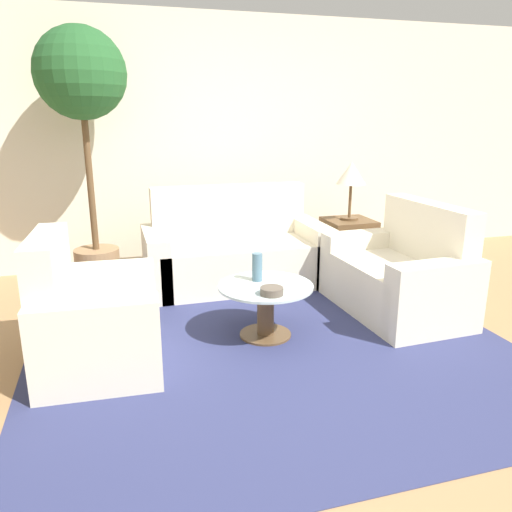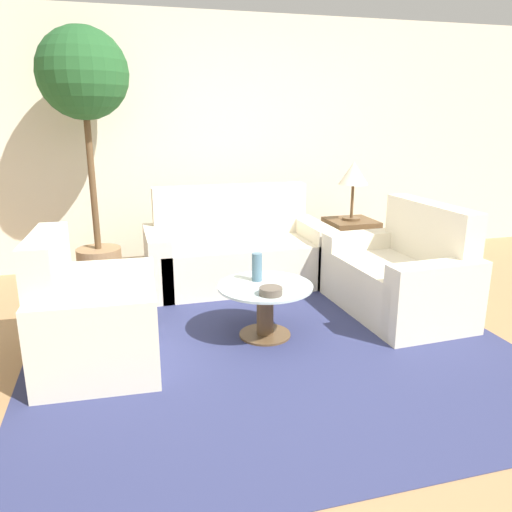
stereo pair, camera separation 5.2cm
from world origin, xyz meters
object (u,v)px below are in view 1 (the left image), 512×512
object	(u,v)px
sofa_main	(235,253)
table_lamp	(351,175)
coffee_table	(266,303)
potted_plant	(82,97)
bowl	(272,291)
loveseat	(402,277)
armchair	(90,323)
vase	(257,267)

from	to	relation	value
sofa_main	table_lamp	xyz separation A→B (m)	(1.21, 0.02, 0.71)
sofa_main	table_lamp	bearing A→B (deg)	0.83
coffee_table	table_lamp	world-z (taller)	table_lamp
coffee_table	potted_plant	size ratio (longest dim) A/B	0.30
sofa_main	bowl	bearing A→B (deg)	-94.08
loveseat	coffee_table	distance (m)	1.25
table_lamp	bowl	size ratio (longest dim) A/B	3.64
loveseat	table_lamp	distance (m)	1.33
table_lamp	potted_plant	xyz separation A→B (m)	(-2.50, 0.29, 0.73)
coffee_table	table_lamp	distance (m)	1.98
table_lamp	bowl	bearing A→B (deg)	-131.39
armchair	loveseat	size ratio (longest dim) A/B	0.78
loveseat	potted_plant	xyz separation A→B (m)	(-2.44, 1.42, 1.44)
sofa_main	potted_plant	xyz separation A→B (m)	(-1.29, 0.31, 1.44)
potted_plant	bowl	bearing A→B (deg)	-56.59
vase	armchair	bearing A→B (deg)	-170.37
loveseat	armchair	bearing A→B (deg)	-86.53
sofa_main	coffee_table	size ratio (longest dim) A/B	2.48
armchair	loveseat	bearing A→B (deg)	-81.14
sofa_main	loveseat	distance (m)	1.60
coffee_table	potted_plant	xyz separation A→B (m)	(-1.20, 1.59, 1.48)
coffee_table	bowl	bearing A→B (deg)	-95.67
bowl	armchair	bearing A→B (deg)	174.53
potted_plant	bowl	size ratio (longest dim) A/B	14.53
sofa_main	potted_plant	distance (m)	1.96
sofa_main	loveseat	size ratio (longest dim) A/B	1.37
potted_plant	sofa_main	bearing A→B (deg)	-13.52
coffee_table	bowl	size ratio (longest dim) A/B	4.32
sofa_main	potted_plant	world-z (taller)	potted_plant
sofa_main	potted_plant	size ratio (longest dim) A/B	0.74
potted_plant	armchair	bearing A→B (deg)	-90.66
armchair	vase	size ratio (longest dim) A/B	4.70
coffee_table	table_lamp	size ratio (longest dim) A/B	1.19
vase	coffee_table	bearing A→B (deg)	-74.95
armchair	coffee_table	xyz separation A→B (m)	(1.22, 0.09, -0.03)
loveseat	vase	xyz separation A→B (m)	(-1.27, -0.06, 0.21)
armchair	table_lamp	bearing A→B (deg)	-58.40
loveseat	potted_plant	bearing A→B (deg)	-122.69
coffee_table	vase	size ratio (longest dim) A/B	3.30
table_lamp	potted_plant	distance (m)	2.62
coffee_table	bowl	distance (m)	0.26
potted_plant	bowl	world-z (taller)	potted_plant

